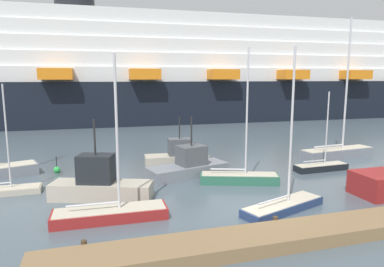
% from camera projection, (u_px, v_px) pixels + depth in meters
% --- Properties ---
extents(ground_plane, '(600.00, 600.00, 0.00)m').
position_uv_depth(ground_plane, '(257.00, 216.00, 18.66)').
color(ground_plane, '#4C5B66').
extents(dock_pier, '(22.11, 2.35, 0.74)m').
position_uv_depth(dock_pier, '(288.00, 235.00, 15.67)').
color(dock_pier, olive).
rests_on(dock_pier, ground_plane).
extents(sailboat_0, '(5.93, 1.74, 8.56)m').
position_uv_depth(sailboat_0, '(111.00, 212.00, 18.09)').
color(sailboat_0, maroon).
rests_on(sailboat_0, ground_plane).
extents(sailboat_1, '(7.50, 2.34, 12.65)m').
position_uv_depth(sailboat_1, '(338.00, 151.00, 32.27)').
color(sailboat_1, gray).
rests_on(sailboat_1, ground_plane).
extents(sailboat_2, '(5.56, 3.12, 9.01)m').
position_uv_depth(sailboat_2, '(283.00, 204.00, 19.34)').
color(sailboat_2, navy).
rests_on(sailboat_2, ground_plane).
extents(sailboat_3, '(4.50, 1.31, 6.30)m').
position_uv_depth(sailboat_3, '(321.00, 166.00, 27.76)').
color(sailboat_3, black).
rests_on(sailboat_3, ground_plane).
extents(sailboat_4, '(4.32, 1.36, 6.99)m').
position_uv_depth(sailboat_4, '(5.00, 189.00, 22.14)').
color(sailboat_4, '#BCB29E').
rests_on(sailboat_4, ground_plane).
extents(sailboat_5, '(5.59, 3.05, 9.36)m').
position_uv_depth(sailboat_5, '(239.00, 176.00, 24.41)').
color(sailboat_5, '#2D6B51').
rests_on(sailboat_5, ground_plane).
extents(fishing_boat_0, '(6.49, 3.64, 4.49)m').
position_uv_depth(fishing_boat_0, '(189.00, 166.00, 26.08)').
color(fishing_boat_0, gray).
rests_on(fishing_boat_0, ground_plane).
extents(fishing_boat_1, '(5.46, 2.20, 4.14)m').
position_uv_depth(fishing_boat_1, '(177.00, 156.00, 29.51)').
color(fishing_boat_1, '#BCB29E').
rests_on(fishing_boat_1, ground_plane).
extents(fishing_boat_3, '(6.37, 3.71, 4.91)m').
position_uv_depth(fishing_boat_3, '(100.00, 184.00, 21.17)').
color(fishing_boat_3, '#BCB29E').
rests_on(fishing_boat_3, ground_plane).
extents(channel_buoy_0, '(0.50, 0.50, 1.33)m').
position_uv_depth(channel_buoy_0, '(57.00, 170.00, 27.08)').
color(channel_buoy_0, green).
rests_on(channel_buoy_0, ground_plane).
extents(cruise_ship, '(123.59, 21.47, 24.03)m').
position_uv_depth(cruise_ship, '(205.00, 76.00, 63.02)').
color(cruise_ship, black).
rests_on(cruise_ship, ground_plane).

